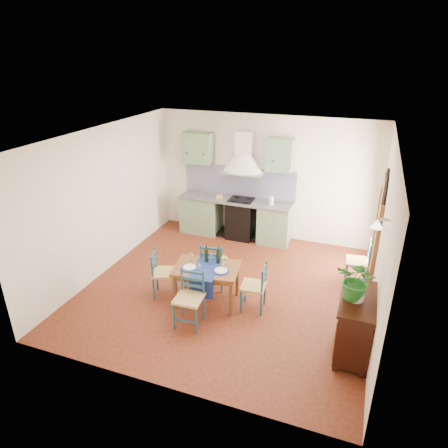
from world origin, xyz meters
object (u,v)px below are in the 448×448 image
(chair_near, at_px, (190,298))
(potted_plant, at_px, (357,281))
(dining_table, at_px, (207,271))
(sideboard, at_px, (355,323))

(chair_near, height_order, potted_plant, potted_plant)
(dining_table, bearing_deg, potted_plant, -11.58)
(chair_near, distance_m, sideboard, 2.49)
(dining_table, distance_m, chair_near, 0.65)
(potted_plant, bearing_deg, chair_near, -176.63)
(chair_near, bearing_deg, sideboard, 4.27)
(chair_near, relative_size, potted_plant, 1.57)
(dining_table, xyz_separation_m, potted_plant, (2.39, -0.49, 0.61))
(sideboard, height_order, potted_plant, potted_plant)
(chair_near, xyz_separation_m, sideboard, (2.48, 0.19, 0.04))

